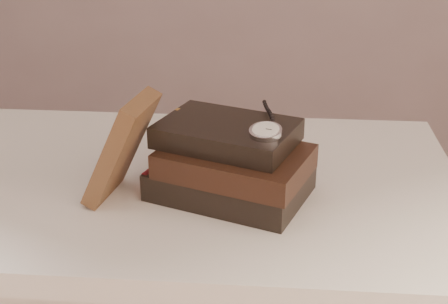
{
  "coord_description": "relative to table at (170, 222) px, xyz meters",
  "views": [
    {
      "loc": [
        0.18,
        -0.61,
        1.24
      ],
      "look_at": [
        0.1,
        0.3,
        0.82
      ],
      "focal_mm": 50.29,
      "sensor_mm": 36.0,
      "label": 1
    }
  ],
  "objects": [
    {
      "name": "pocket_watch",
      "position": [
        0.17,
        -0.08,
        0.22
      ],
      "size": [
        0.06,
        0.16,
        0.02
      ],
      "color": "silver",
      "rests_on": "book_stack"
    },
    {
      "name": "eyeglasses",
      "position": [
        0.06,
        0.05,
        0.16
      ],
      "size": [
        0.13,
        0.14,
        0.05
      ],
      "color": "silver",
      "rests_on": "book_stack"
    },
    {
      "name": "book_stack",
      "position": [
        0.11,
        -0.06,
        0.15
      ],
      "size": [
        0.28,
        0.24,
        0.12
      ],
      "color": "black",
      "rests_on": "table"
    },
    {
      "name": "journal",
      "position": [
        -0.06,
        -0.08,
        0.18
      ],
      "size": [
        0.12,
        0.13,
        0.17
      ],
      "primitive_type": "cube",
      "rotation": [
        0.0,
        0.45,
        -0.18
      ],
      "color": "#442B1A",
      "rests_on": "table"
    },
    {
      "name": "table",
      "position": [
        0.0,
        0.0,
        0.0
      ],
      "size": [
        1.0,
        0.6,
        0.75
      ],
      "color": "silver",
      "rests_on": "ground"
    }
  ]
}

